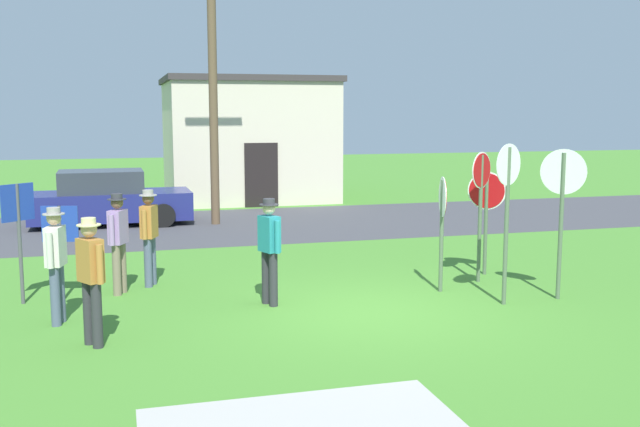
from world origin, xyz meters
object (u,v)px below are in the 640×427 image
(person_on_left, at_px, (91,274))
(person_near_signs, at_px, (269,245))
(stop_sign_leaning_right, at_px, (507,198))
(utility_pole, at_px, (213,82))
(stop_sign_rear_left, at_px, (481,195))
(stop_sign_nearest, at_px, (486,205))
(parked_car_on_street, at_px, (109,200))
(stop_sign_leaning_left, at_px, (442,214))
(person_with_sunhat, at_px, (56,259))
(person_in_teal, at_px, (118,238))
(person_holding_notes, at_px, (149,232))
(stop_sign_tallest, at_px, (562,197))
(info_panel_middle, at_px, (60,235))
(info_panel_leftmost, at_px, (19,221))

(person_on_left, distance_m, person_near_signs, 3.05)
(person_on_left, height_order, person_near_signs, same)
(stop_sign_leaning_right, bearing_deg, person_near_signs, 164.96)
(utility_pole, relative_size, stop_sign_rear_left, 3.11)
(stop_sign_nearest, bearing_deg, person_on_left, -160.71)
(utility_pole, xyz_separation_m, parked_car_on_street, (-2.85, 0.69, -3.21))
(stop_sign_rear_left, height_order, stop_sign_nearest, stop_sign_rear_left)
(stop_sign_leaning_left, bearing_deg, person_with_sunhat, -177.38)
(stop_sign_nearest, height_order, person_near_signs, stop_sign_nearest)
(person_in_teal, bearing_deg, stop_sign_rear_left, -7.48)
(utility_pole, bearing_deg, person_in_teal, -109.36)
(parked_car_on_street, distance_m, stop_sign_leaning_right, 12.25)
(stop_sign_leaning_right, relative_size, person_near_signs, 1.50)
(stop_sign_leaning_right, height_order, person_in_teal, stop_sign_leaning_right)
(stop_sign_leaning_right, xyz_separation_m, person_holding_notes, (-5.49, 2.84, -0.77))
(person_with_sunhat, bearing_deg, stop_sign_tallest, -5.03)
(stop_sign_leaning_left, height_order, person_near_signs, stop_sign_leaning_left)
(parked_car_on_street, xyz_separation_m, stop_sign_nearest, (7.03, -8.40, 0.66))
(stop_sign_leaning_left, height_order, person_holding_notes, stop_sign_leaning_left)
(info_panel_middle, bearing_deg, utility_pole, 64.96)
(utility_pole, distance_m, info_panel_leftmost, 9.06)
(person_in_teal, bearing_deg, stop_sign_leaning_left, -13.71)
(stop_sign_rear_left, bearing_deg, stop_sign_nearest, 52.45)
(stop_sign_nearest, height_order, stop_sign_leaning_right, stop_sign_leaning_right)
(stop_sign_nearest, relative_size, person_holding_notes, 1.14)
(stop_sign_nearest, relative_size, person_near_signs, 1.14)
(person_on_left, xyz_separation_m, info_panel_leftmost, (-1.18, 2.56, 0.38))
(person_on_left, relative_size, person_near_signs, 1.00)
(person_with_sunhat, xyz_separation_m, person_near_signs, (3.23, 0.22, 0.00))
(person_on_left, relative_size, info_panel_leftmost, 0.88)
(stop_sign_leaning_left, height_order, info_panel_leftmost, stop_sign_leaning_left)
(person_with_sunhat, xyz_separation_m, person_in_teal, (0.88, 1.60, 0.00))
(stop_sign_tallest, bearing_deg, person_with_sunhat, 174.97)
(stop_sign_tallest, xyz_separation_m, person_in_teal, (-7.08, 2.31, -0.73))
(stop_sign_leaning_right, distance_m, info_panel_middle, 7.33)
(person_near_signs, bearing_deg, utility_pole, 88.34)
(person_in_teal, bearing_deg, person_near_signs, -30.62)
(parked_car_on_street, xyz_separation_m, person_with_sunhat, (-0.63, -9.69, 0.30))
(stop_sign_tallest, distance_m, person_with_sunhat, 8.03)
(person_on_left, bearing_deg, info_panel_middle, 101.95)
(person_with_sunhat, xyz_separation_m, person_on_left, (0.53, -1.21, 0.00))
(utility_pole, height_order, stop_sign_nearest, utility_pole)
(info_panel_middle, bearing_deg, person_holding_notes, 22.54)
(utility_pole, relative_size, person_on_left, 4.28)
(stop_sign_rear_left, height_order, stop_sign_tallest, stop_sign_tallest)
(info_panel_middle, bearing_deg, stop_sign_leaning_left, -10.59)
(stop_sign_leaning_left, bearing_deg, person_on_left, -165.40)
(stop_sign_rear_left, height_order, person_on_left, stop_sign_rear_left)
(stop_sign_nearest, bearing_deg, person_with_sunhat, -170.47)
(stop_sign_leaning_right, bearing_deg, person_with_sunhat, 173.62)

